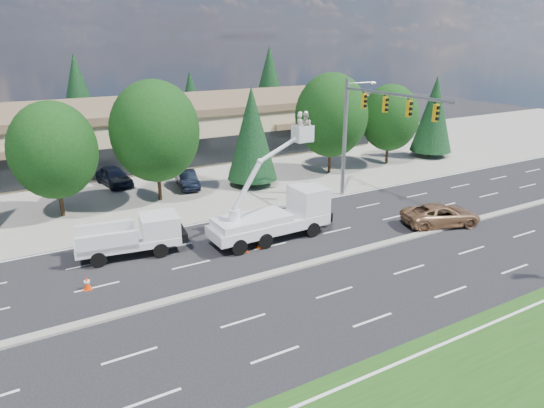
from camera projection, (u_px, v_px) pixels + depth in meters
ground at (299, 267)px, 26.38m from camera, size 140.00×140.00×0.00m
concrete_apron at (176, 179)px, 42.77m from camera, size 140.00×22.00×0.01m
road_median at (299, 266)px, 26.37m from camera, size 120.00×0.55×0.12m
strip_mall at (142, 129)px, 50.02m from camera, size 50.40×15.40×5.50m
tree_front_c at (53, 150)px, 32.44m from camera, size 5.76×5.76×8.00m
tree_front_d at (155, 131)px, 35.53m from camera, size 6.54×6.54×9.08m
tree_front_e at (252, 133)px, 39.59m from camera, size 4.17×4.17×8.22m
tree_front_f at (331, 115)px, 43.07m from camera, size 6.49×6.49×9.01m
tree_front_g at (390, 118)px, 46.62m from camera, size 5.56×5.56×7.71m
tree_front_h at (434, 114)px, 49.46m from camera, size 4.20×4.20×8.27m
tree_back_b at (78, 94)px, 57.13m from camera, size 5.18×5.18×10.21m
tree_back_c at (191, 98)px, 64.15m from camera, size 3.94×3.94×7.76m
tree_back_d at (270, 82)px, 69.27m from camera, size 5.48×5.48×10.80m
signal_mast at (364, 122)px, 34.90m from camera, size 2.76×10.16×9.00m
utility_pickup at (136, 239)px, 27.74m from camera, size 5.99×2.92×2.20m
bucket_truck at (279, 212)px, 29.88m from camera, size 7.70×2.63×7.70m
traffic_cone_a at (87, 283)px, 23.98m from camera, size 0.40×0.40×0.70m
traffic_cone_b at (244, 246)px, 28.17m from camera, size 0.40×0.40×0.70m
traffic_cone_c at (260, 243)px, 28.70m from camera, size 0.40×0.40×0.70m
minivan at (441, 215)px, 32.09m from camera, size 5.64×3.81×1.44m
parked_car_west at (114, 176)px, 40.74m from camera, size 2.65×4.92×1.59m
parked_car_east at (187, 179)px, 40.19m from camera, size 2.11×4.30×1.36m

